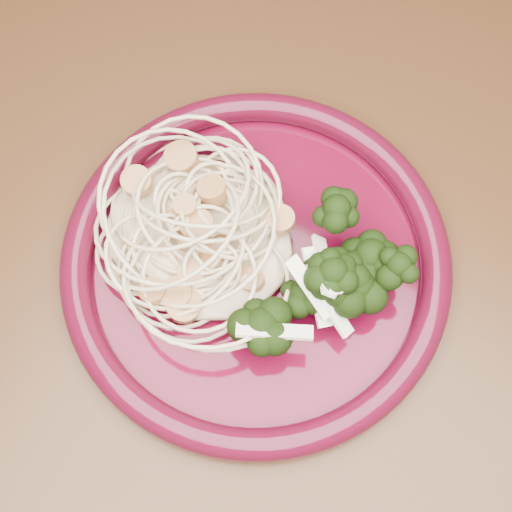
% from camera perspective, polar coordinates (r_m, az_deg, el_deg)
% --- Properties ---
extents(dining_table, '(1.20, 0.80, 0.75)m').
position_cam_1_polar(dining_table, '(0.61, 1.29, -2.70)').
color(dining_table, '#472814').
rests_on(dining_table, ground).
extents(dinner_plate, '(0.31, 0.31, 0.02)m').
position_cam_1_polar(dinner_plate, '(0.50, -0.00, -0.42)').
color(dinner_plate, '#4A0519').
rests_on(dinner_plate, dining_table).
extents(spaghetti_pile, '(0.15, 0.14, 0.03)m').
position_cam_1_polar(spaghetti_pile, '(0.50, -4.67, 1.93)').
color(spaghetti_pile, beige).
rests_on(spaghetti_pile, dinner_plate).
extents(scallop_cluster, '(0.13, 0.13, 0.04)m').
position_cam_1_polar(scallop_cluster, '(0.47, -4.99, 3.67)').
color(scallop_cluster, tan).
rests_on(scallop_cluster, spaghetti_pile).
extents(broccoli_pile, '(0.10, 0.15, 0.05)m').
position_cam_1_polar(broccoli_pile, '(0.48, 5.97, -1.93)').
color(broccoli_pile, black).
rests_on(broccoli_pile, dinner_plate).
extents(onion_garnish, '(0.07, 0.10, 0.05)m').
position_cam_1_polar(onion_garnish, '(0.45, 6.34, -0.61)').
color(onion_garnish, white).
rests_on(onion_garnish, broccoli_pile).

